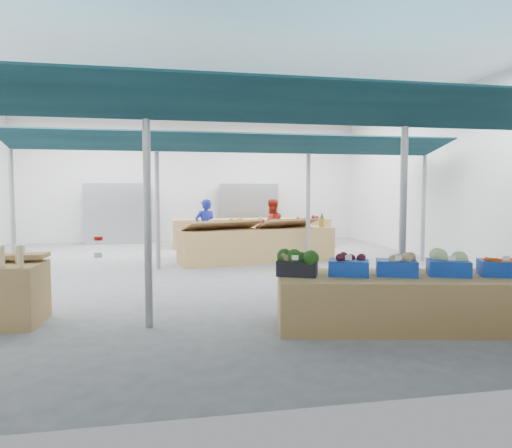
% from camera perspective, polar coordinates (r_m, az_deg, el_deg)
% --- Properties ---
extents(floor, '(13.00, 13.00, 0.00)m').
position_cam_1_polar(floor, '(10.08, -6.45, -5.90)').
color(floor, '#5E5E61').
rests_on(floor, ground).
extents(hall, '(13.00, 13.00, 13.00)m').
position_cam_1_polar(hall, '(11.40, -7.09, 8.58)').
color(hall, silver).
rests_on(hall, ground).
extents(pole_grid, '(10.00, 4.60, 3.00)m').
position_cam_1_polar(pole_grid, '(8.29, -0.46, 4.57)').
color(pole_grid, gray).
rests_on(pole_grid, floor).
extents(awnings, '(9.50, 7.08, 0.30)m').
position_cam_1_polar(awnings, '(8.35, -0.47, 11.23)').
color(awnings, '#0A262D').
rests_on(awnings, pole_grid).
extents(back_shelving_left, '(2.00, 0.50, 2.00)m').
position_cam_1_polar(back_shelving_left, '(16.02, -17.03, 1.22)').
color(back_shelving_left, '#B23F33').
rests_on(back_shelving_left, floor).
extents(back_shelving_right, '(2.00, 0.50, 2.00)m').
position_cam_1_polar(back_shelving_right, '(16.15, -0.95, 1.41)').
color(back_shelving_right, '#B23F33').
rests_on(back_shelving_right, floor).
extents(veg_counter, '(3.55, 1.79, 0.66)m').
position_cam_1_polar(veg_counter, '(6.28, 18.76, -9.09)').
color(veg_counter, olive).
rests_on(veg_counter, floor).
extents(fruit_counter, '(3.97, 1.59, 0.83)m').
position_cam_1_polar(fruit_counter, '(11.32, 0.19, -2.67)').
color(fruit_counter, olive).
rests_on(fruit_counter, floor).
extents(far_counter, '(4.95, 1.07, 0.89)m').
position_cam_1_polar(far_counter, '(14.51, -0.53, -1.08)').
color(far_counter, olive).
rests_on(far_counter, floor).
extents(vendor_left, '(0.62, 0.46, 1.55)m').
position_cam_1_polar(vendor_left, '(12.21, -6.32, -0.51)').
color(vendor_left, '#1925A3').
rests_on(vendor_left, floor).
extents(vendor_right, '(0.84, 0.71, 1.55)m').
position_cam_1_polar(vendor_right, '(12.48, 1.95, -0.39)').
color(vendor_right, '#AB2615').
rests_on(vendor_right, floor).
extents(crate_broccoli, '(0.60, 0.52, 0.35)m').
position_cam_1_polar(crate_broccoli, '(5.90, 5.19, -4.88)').
color(crate_broccoli, black).
rests_on(crate_broccoli, veg_counter).
extents(crate_beets, '(0.60, 0.52, 0.29)m').
position_cam_1_polar(crate_beets, '(5.99, 11.52, -5.06)').
color(crate_beets, '#0F38A7').
rests_on(crate_beets, veg_counter).
extents(crate_celeriac, '(0.60, 0.52, 0.31)m').
position_cam_1_polar(crate_celeriac, '(6.13, 17.17, -4.85)').
color(crate_celeriac, '#0F38A7').
rests_on(crate_celeriac, veg_counter).
extents(crate_cabbage, '(0.60, 0.52, 0.35)m').
position_cam_1_polar(crate_cabbage, '(6.35, 22.93, -4.56)').
color(crate_cabbage, '#0F38A7').
rests_on(crate_cabbage, veg_counter).
extents(crate_carrots, '(0.60, 0.52, 0.29)m').
position_cam_1_polar(crate_carrots, '(6.63, 28.23, -4.78)').
color(crate_carrots, '#0F38A7').
rests_on(crate_carrots, veg_counter).
extents(sparrow, '(0.12, 0.09, 0.11)m').
position_cam_1_polar(sparrow, '(5.76, 3.79, -4.20)').
color(sparrow, brown).
rests_on(sparrow, crate_broccoli).
extents(pole_ribbon, '(0.12, 0.12, 0.28)m').
position_cam_1_polar(pole_ribbon, '(6.55, -19.10, -1.91)').
color(pole_ribbon, red).
rests_on(pole_ribbon, pole_grid).
extents(apple_heap_yellow, '(2.02, 1.32, 0.27)m').
position_cam_1_polar(apple_heap_yellow, '(10.88, -4.17, 0.12)').
color(apple_heap_yellow, '#997247').
rests_on(apple_heap_yellow, fruit_counter).
extents(apple_heap_red, '(1.65, 1.18, 0.27)m').
position_cam_1_polar(apple_heap_red, '(11.49, 4.00, 0.33)').
color(apple_heap_red, '#997247').
rests_on(apple_heap_red, fruit_counter).
extents(pineapple, '(0.14, 0.14, 0.39)m').
position_cam_1_polar(pineapple, '(11.92, 8.22, 0.50)').
color(pineapple, '#8C6019').
rests_on(pineapple, fruit_counter).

